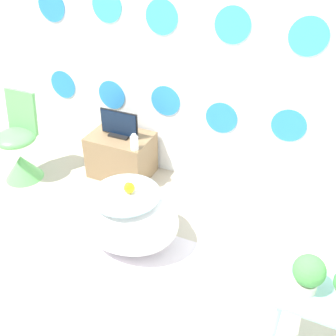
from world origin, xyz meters
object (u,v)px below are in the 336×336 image
Objects in this scene: bathtub at (127,217)px; chair at (20,153)px; tv at (119,125)px; potted_plant_left at (309,273)px; vase at (134,143)px.

chair is at bearing 165.03° from bathtub.
potted_plant_left is at bearing -31.30° from tv.
tv reaches higher than potted_plant_left.
bathtub is 1.02m from tv.
vase is (0.25, -0.16, -0.04)m from tv.
chair is 2.83m from potted_plant_left.
vase is at bearing 14.71° from chair.
vase is (-0.28, 0.66, 0.25)m from bathtub.
potted_plant_left is at bearing -31.00° from vase.
tv is 2.19m from potted_plant_left.
bathtub is at bearing -14.97° from chair.
tv reaches higher than bathtub.
bathtub is 1.43m from chair.
chair is at bearing -165.29° from vase.
chair is at bearing -152.32° from tv.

